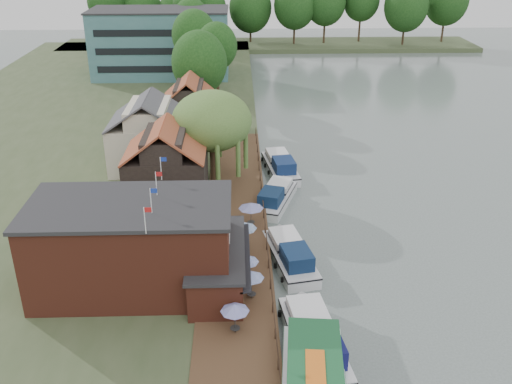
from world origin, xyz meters
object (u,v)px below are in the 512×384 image
object	(u,v)px
cruiser_1	(290,252)
cruiser_2	(276,194)
pub	(158,245)
umbrella_1	(251,285)
umbrella_2	(246,269)
cruiser_0	(314,334)
hotel_block	(161,43)
umbrella_4	(251,214)
cottage_a	(166,165)
willow	(212,138)
swan	(298,377)
cottage_b	(150,132)
cruiser_3	(280,163)
umbrella_0	(235,318)
cottage_c	(190,109)
umbrella_3	(243,235)

from	to	relation	value
cruiser_1	cruiser_2	distance (m)	11.85
pub	umbrella_1	world-z (taller)	pub
umbrella_2	cruiser_0	bearing A→B (deg)	-56.69
hotel_block	umbrella_4	world-z (taller)	hotel_block
cottage_a	umbrella_2	bearing A→B (deg)	-62.33
cottage_a	cruiser_2	size ratio (longest dim) A/B	0.88
willow	umbrella_4	size ratio (longest dim) A/B	4.36
swan	cruiser_0	bearing A→B (deg)	63.97
cottage_b	cruiser_3	bearing A→B (deg)	-1.23
pub	umbrella_4	distance (m)	12.33
umbrella_2	cottage_a	bearing A→B (deg)	117.67
umbrella_2	umbrella_4	size ratio (longest dim) A/B	0.99
swan	cruiser_3	bearing A→B (deg)	87.89
cottage_b	cruiser_0	distance (m)	35.65
cottage_a	umbrella_4	world-z (taller)	cottage_a
umbrella_0	umbrella_4	distance (m)	15.83
cottage_b	umbrella_0	world-z (taller)	cottage_b
hotel_block	cottage_a	distance (m)	56.47
cottage_c	hotel_block	bearing A→B (deg)	102.20
cottage_c	umbrella_0	xyz separation A→B (m)	(5.92, -40.20, -2.96)
cottage_c	cruiser_1	world-z (taller)	cottage_c
cruiser_0	swan	xyz separation A→B (m)	(-1.39, -2.85, -1.12)
umbrella_3	umbrella_4	size ratio (longest dim) A/B	1.00
pub	umbrella_2	bearing A→B (deg)	1.18
cottage_c	willow	distance (m)	14.46
umbrella_1	swan	distance (m)	8.39
swan	umbrella_2	bearing A→B (deg)	108.10
pub	cottage_a	distance (m)	15.05
umbrella_0	cruiser_2	world-z (taller)	umbrella_0
pub	cruiser_0	size ratio (longest dim) A/B	1.83
cottage_b	umbrella_1	distance (m)	29.50
umbrella_2	cruiser_2	size ratio (longest dim) A/B	0.24
willow	umbrella_3	size ratio (longest dim) A/B	4.36
hotel_block	cottage_c	size ratio (longest dim) A/B	2.99
hotel_block	cruiser_2	size ratio (longest dim) A/B	2.60
cruiser_2	umbrella_4	bearing A→B (deg)	-93.93
umbrella_1	cruiser_1	size ratio (longest dim) A/B	0.23
cottage_b	umbrella_0	xyz separation A→B (m)	(9.92, -31.20, -2.96)
umbrella_3	cruiser_1	distance (m)	4.39
hotel_block	umbrella_1	size ratio (longest dim) A/B	10.69
cottage_b	swan	xyz separation A→B (m)	(14.02, -34.76, -5.03)
cottage_c	umbrella_0	size ratio (longest dim) A/B	3.58
hotel_block	willow	xyz separation A→B (m)	(11.50, -51.00, -0.94)
willow	umbrella_2	world-z (taller)	willow
cruiser_3	cottage_c	bearing A→B (deg)	132.37
umbrella_1	cottage_b	bearing A→B (deg)	112.35
hotel_block	swan	world-z (taller)	hotel_block
pub	umbrella_4	world-z (taller)	pub
umbrella_3	cruiser_0	world-z (taller)	umbrella_3
cottage_a	umbrella_2	size ratio (longest dim) A/B	3.62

